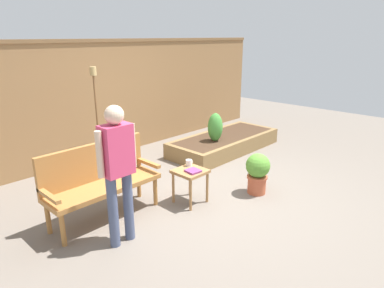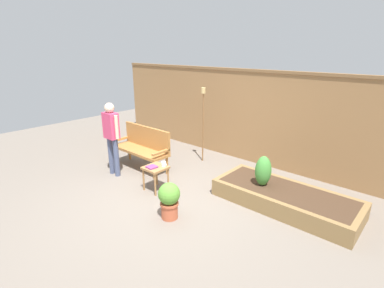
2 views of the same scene
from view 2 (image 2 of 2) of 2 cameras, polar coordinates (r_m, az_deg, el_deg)
ground_plane at (r=5.38m, az=-4.66°, el=-10.52°), size 14.00×14.00×0.00m
fence_back at (r=6.93m, az=10.82°, el=5.53°), size 8.40×0.14×2.16m
garden_bench at (r=6.55m, az=-9.59°, el=-0.13°), size 1.44×0.48×0.94m
side_table at (r=5.51m, az=-7.21°, el=-5.28°), size 0.40×0.40×0.48m
cup_on_table at (r=5.46m, az=-5.59°, el=-3.98°), size 0.12×0.09×0.09m
book_on_table at (r=5.44m, az=-7.95°, el=-4.51°), size 0.19×0.20×0.03m
potted_boxwood at (r=4.64m, az=-4.53°, el=-10.76°), size 0.35×0.35×0.60m
raised_planter_bed at (r=5.29m, az=17.85°, el=-10.13°), size 2.40×1.00×0.30m
shrub_near_bench at (r=5.19m, az=13.89°, el=-5.18°), size 0.28×0.28×0.54m
tiki_torch at (r=6.67m, az=2.21°, el=6.33°), size 0.10×0.10×1.76m
person_by_bench at (r=6.19m, az=-15.62°, el=2.12°), size 0.47×0.20×1.56m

